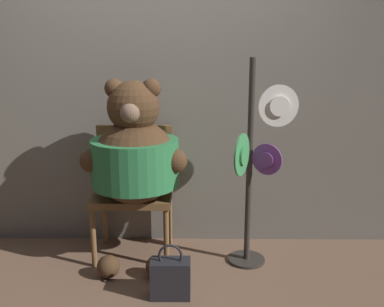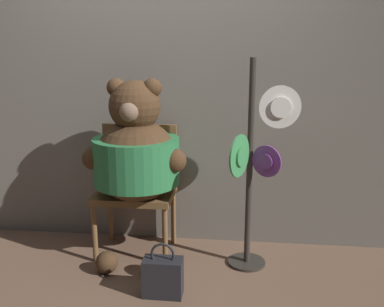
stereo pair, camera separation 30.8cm
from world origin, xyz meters
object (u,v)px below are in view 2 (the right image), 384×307
Objects in this scene: teddy_bear at (136,155)px; hat_display_rack at (256,167)px; chair at (137,182)px; handbag_on_ground at (163,276)px.

hat_display_rack is (0.87, -0.05, -0.05)m from teddy_bear.
chair is at bearing 167.06° from hat_display_rack.
teddy_bear is (0.04, -0.16, 0.25)m from chair.
hat_display_rack is at bearing 37.78° from handbag_on_ground.
teddy_bear is 3.73× the size of handbag_on_ground.
handbag_on_ground is at bearing -142.22° from hat_display_rack.
hat_display_rack is 0.98m from handbag_on_ground.
chair is 2.70× the size of handbag_on_ground.
hat_display_rack is at bearing -12.94° from chair.
teddy_bear is at bearing -76.16° from chair.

